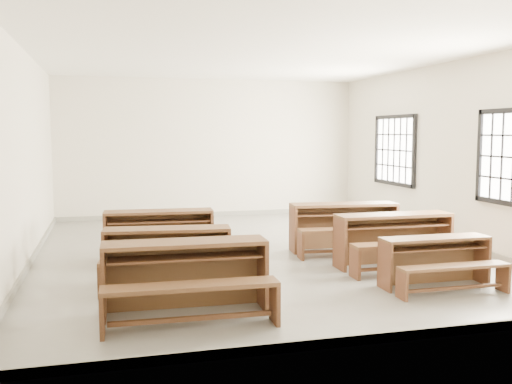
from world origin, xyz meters
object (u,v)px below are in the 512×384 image
object	(u,v)px
desk_set_0	(186,272)
desk_set_4	(395,236)
desk_set_5	(345,223)
desk_set_2	(159,231)
desk_set_3	(436,258)
desk_set_1	(167,252)

from	to	relation	value
desk_set_0	desk_set_4	world-z (taller)	desk_set_0
desk_set_4	desk_set_5	distance (m)	1.26
desk_set_4	desk_set_0	bearing A→B (deg)	-156.12
desk_set_2	desk_set_4	xyz separation A→B (m)	(3.29, -1.43, 0.01)
desk_set_3	desk_set_4	xyz separation A→B (m)	(0.03, 1.13, 0.08)
desk_set_2	desk_set_5	size ratio (longest dim) A/B	0.93
desk_set_3	desk_set_5	bearing A→B (deg)	96.01
desk_set_0	desk_set_2	size ratio (longest dim) A/B	1.04
desk_set_0	desk_set_4	bearing A→B (deg)	25.23
desk_set_4	desk_set_5	world-z (taller)	desk_set_5
desk_set_2	desk_set_5	world-z (taller)	desk_set_5
desk_set_2	desk_set_3	distance (m)	4.15
desk_set_0	desk_set_4	size ratio (longest dim) A/B	1.03
desk_set_2	desk_set_1	bearing A→B (deg)	-87.75
desk_set_0	desk_set_2	world-z (taller)	desk_set_0
desk_set_4	desk_set_3	bearing A→B (deg)	-91.15
desk_set_2	desk_set_4	distance (m)	3.59
desk_set_4	desk_set_1	bearing A→B (deg)	-177.55
desk_set_0	desk_set_2	distance (m)	2.85
desk_set_2	desk_set_4	bearing A→B (deg)	-19.93
desk_set_0	desk_set_3	distance (m)	3.25
desk_set_0	desk_set_1	world-z (taller)	desk_set_0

